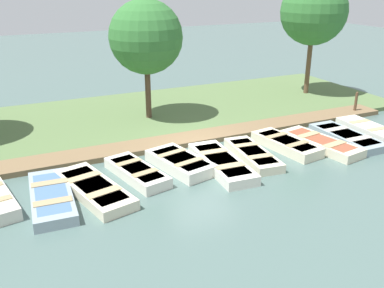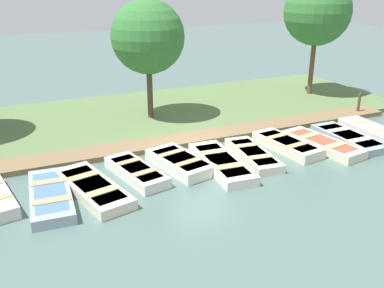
{
  "view_description": "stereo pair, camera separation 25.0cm",
  "coord_description": "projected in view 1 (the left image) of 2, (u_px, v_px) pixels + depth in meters",
  "views": [
    {
      "loc": [
        13.41,
        -6.58,
        6.24
      ],
      "look_at": [
        0.55,
        -0.58,
        0.65
      ],
      "focal_mm": 40.0,
      "sensor_mm": 36.0,
      "label": 1
    },
    {
      "loc": [
        13.51,
        -6.36,
        6.24
      ],
      "look_at": [
        0.55,
        -0.58,
        0.65
      ],
      "focal_mm": 40.0,
      "sensor_mm": 36.0,
      "label": 2
    }
  ],
  "objects": [
    {
      "name": "rowboat_11",
      "position": [
        368.0,
        129.0,
        18.16
      ],
      "size": [
        2.82,
        1.17,
        0.37
      ],
      "rotation": [
        0.0,
        0.0,
        -0.03
      ],
      "color": "silver",
      "rests_on": "ground_plane"
    },
    {
      "name": "rowboat_10",
      "position": [
        347.0,
        137.0,
        17.3
      ],
      "size": [
        3.27,
        1.22,
        0.33
      ],
      "rotation": [
        0.0,
        0.0,
        0.0
      ],
      "color": "#8C9EA8",
      "rests_on": "ground_plane"
    },
    {
      "name": "ground_plane",
      "position": [
        200.0,
        153.0,
        16.19
      ],
      "size": [
        80.0,
        80.0,
        0.0
      ],
      "primitive_type": "plane",
      "color": "#4C6660"
    },
    {
      "name": "rowboat_5",
      "position": [
        180.0,
        162.0,
        14.83
      ],
      "size": [
        2.85,
        1.8,
        0.42
      ],
      "rotation": [
        0.0,
        0.0,
        0.23
      ],
      "color": "silver",
      "rests_on": "ground_plane"
    },
    {
      "name": "park_tree_left",
      "position": [
        146.0,
        37.0,
        18.33
      ],
      "size": [
        3.19,
        3.19,
        5.4
      ],
      "color": "#4C3828",
      "rests_on": "ground_plane"
    },
    {
      "name": "rowboat_8",
      "position": [
        286.0,
        144.0,
        16.47
      ],
      "size": [
        3.02,
        1.47,
        0.4
      ],
      "rotation": [
        0.0,
        0.0,
        0.14
      ],
      "color": "beige",
      "rests_on": "ground_plane"
    },
    {
      "name": "shore_bank",
      "position": [
        154.0,
        114.0,
        20.37
      ],
      "size": [
        8.0,
        24.0,
        0.2
      ],
      "color": "#567042",
      "rests_on": "ground_plane"
    },
    {
      "name": "rowboat_4",
      "position": [
        137.0,
        172.0,
        14.14
      ],
      "size": [
        2.93,
        1.56,
        0.38
      ],
      "rotation": [
        0.0,
        0.0,
        0.22
      ],
      "color": "silver",
      "rests_on": "ground_plane"
    },
    {
      "name": "dock_walkway",
      "position": [
        186.0,
        139.0,
        17.22
      ],
      "size": [
        1.24,
        19.81,
        0.2
      ],
      "color": "brown",
      "rests_on": "ground_plane"
    },
    {
      "name": "park_tree_center",
      "position": [
        314.0,
        12.0,
        22.15
      ],
      "size": [
        3.46,
        3.46,
        6.26
      ],
      "color": "brown",
      "rests_on": "ground_plane"
    },
    {
      "name": "rowboat_3",
      "position": [
        94.0,
        189.0,
        13.07
      ],
      "size": [
        3.61,
        1.93,
        0.35
      ],
      "rotation": [
        0.0,
        0.0,
        0.24
      ],
      "color": "beige",
      "rests_on": "ground_plane"
    },
    {
      "name": "rowboat_2",
      "position": [
        52.0,
        197.0,
        12.61
      ],
      "size": [
        3.38,
        1.36,
        0.35
      ],
      "rotation": [
        0.0,
        0.0,
        -0.06
      ],
      "color": "#8C9EA8",
      "rests_on": "ground_plane"
    },
    {
      "name": "rowboat_6",
      "position": [
        221.0,
        163.0,
        14.86
      ],
      "size": [
        3.57,
        1.35,
        0.37
      ],
      "rotation": [
        0.0,
        0.0,
        -0.06
      ],
      "color": "silver",
      "rests_on": "ground_plane"
    },
    {
      "name": "mooring_post_far",
      "position": [
        356.0,
        103.0,
        20.48
      ],
      "size": [
        0.13,
        0.13,
        1.12
      ],
      "color": "brown",
      "rests_on": "ground_plane"
    },
    {
      "name": "rowboat_9",
      "position": [
        321.0,
        143.0,
        16.62
      ],
      "size": [
        3.46,
        1.67,
        0.37
      ],
      "rotation": [
        0.0,
        0.0,
        0.17
      ],
      "color": "beige",
      "rests_on": "ground_plane"
    },
    {
      "name": "rowboat_7",
      "position": [
        253.0,
        154.0,
        15.61
      ],
      "size": [
        3.13,
        1.31,
        0.34
      ],
      "rotation": [
        0.0,
        0.0,
        -0.11
      ],
      "color": "beige",
      "rests_on": "ground_plane"
    }
  ]
}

